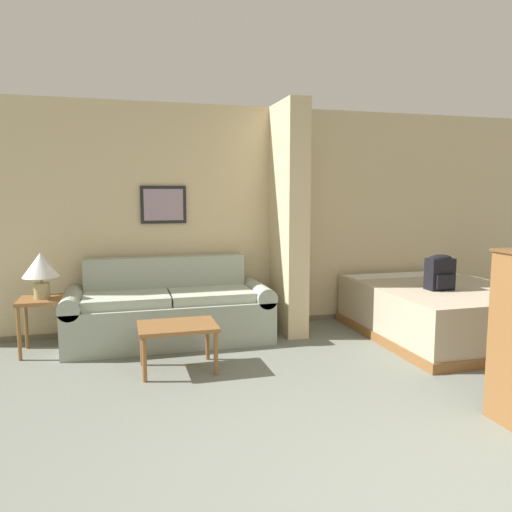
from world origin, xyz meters
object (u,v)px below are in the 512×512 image
object	(u,v)px
coffee_table	(178,330)
backpack	(440,272)
table_lamp	(41,268)
bed	(440,311)
couch	(169,311)

from	to	relation	value
coffee_table	backpack	world-z (taller)	backpack
table_lamp	bed	bearing A→B (deg)	-7.59
coffee_table	table_lamp	xyz separation A→B (m)	(-1.24, 0.86, 0.49)
couch	table_lamp	bearing A→B (deg)	-176.35
coffee_table	bed	distance (m)	2.96
coffee_table	table_lamp	bearing A→B (deg)	145.14
table_lamp	bed	size ratio (longest dim) A/B	0.22
bed	backpack	bearing A→B (deg)	-128.68
bed	backpack	distance (m)	0.55
table_lamp	backpack	size ratio (longest dim) A/B	1.21
couch	coffee_table	bearing A→B (deg)	-90.98
couch	table_lamp	xyz separation A→B (m)	(-1.25, -0.08, 0.54)
backpack	bed	bearing A→B (deg)	51.32
coffee_table	backpack	bearing A→B (deg)	1.98
coffee_table	table_lamp	distance (m)	1.58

